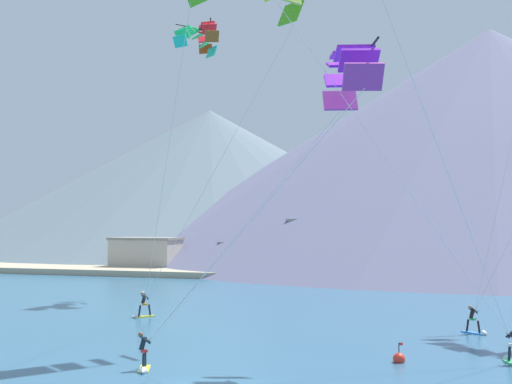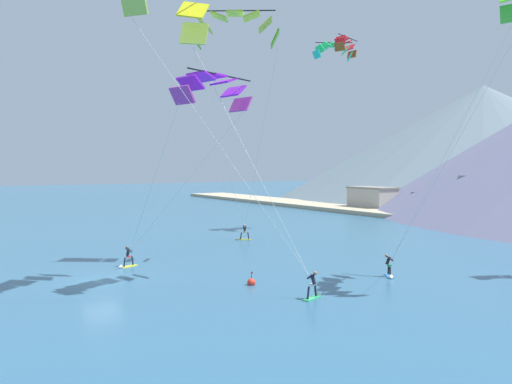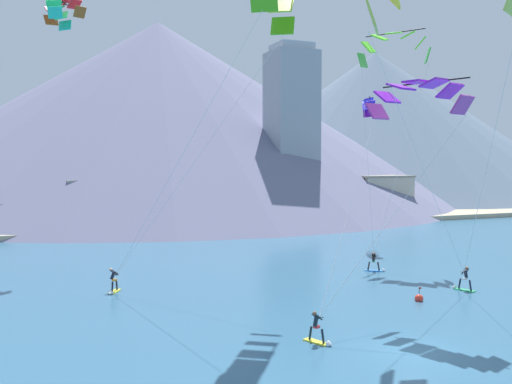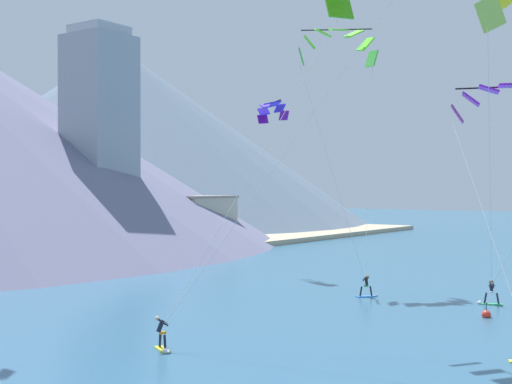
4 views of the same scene
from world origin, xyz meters
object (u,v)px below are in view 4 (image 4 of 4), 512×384
(kitesurfer_near_trail, at_px, (488,297))
(parafoil_kite_near_lead, at_px, (338,44))
(race_marker_buoy, at_px, (486,315))
(kitesurfer_mid_center, at_px, (163,340))
(parafoil_kite_far_left, at_px, (509,99))
(parafoil_kite_distant_low_drift, at_px, (272,109))
(kitesurfer_near_lead, at_px, (369,290))

(kitesurfer_near_trail, height_order, parafoil_kite_near_lead, parafoil_kite_near_lead)
(parafoil_kite_near_lead, bearing_deg, race_marker_buoy, -120.07)
(kitesurfer_mid_center, xyz_separation_m, parafoil_kite_far_left, (16.22, -11.87, 12.53))
(kitesurfer_mid_center, distance_m, parafoil_kite_near_lead, 33.53)
(parafoil_kite_distant_low_drift, bearing_deg, kitesurfer_near_lead, -121.06)
(race_marker_buoy, bearing_deg, parafoil_kite_near_lead, 59.93)
(kitesurfer_near_trail, height_order, parafoil_kite_distant_low_drift, parafoil_kite_distant_low_drift)
(kitesurfer_near_trail, bearing_deg, parafoil_kite_distant_low_drift, 72.67)
(kitesurfer_near_trail, bearing_deg, parafoil_kite_far_left, -154.19)
(kitesurfer_near_lead, bearing_deg, parafoil_kite_distant_low_drift, 58.94)
(kitesurfer_mid_center, distance_m, parafoil_kite_distant_low_drift, 36.22)
(kitesurfer_near_trail, height_order, kitesurfer_mid_center, kitesurfer_mid_center)
(kitesurfer_near_lead, relative_size, parafoil_kite_near_lead, 0.08)
(parafoil_kite_far_left, bearing_deg, parafoil_kite_distant_low_drift, 61.92)
(kitesurfer_near_lead, distance_m, parafoil_kite_near_lead, 21.01)
(kitesurfer_near_lead, distance_m, kitesurfer_near_trail, 8.30)
(kitesurfer_mid_center, relative_size, parafoil_kite_far_left, 0.14)
(kitesurfer_near_lead, height_order, race_marker_buoy, kitesurfer_near_lead)
(parafoil_kite_far_left, relative_size, parafoil_kite_distant_low_drift, 2.83)
(kitesurfer_mid_center, bearing_deg, kitesurfer_near_trail, -20.57)
(kitesurfer_near_lead, bearing_deg, kitesurfer_near_trail, -78.54)
(parafoil_kite_near_lead, relative_size, parafoil_kite_distant_low_drift, 4.49)
(race_marker_buoy, bearing_deg, parafoil_kite_distant_low_drift, 63.56)
(parafoil_kite_far_left, bearing_deg, kitesurfer_near_trail, 25.81)
(kitesurfer_near_trail, xyz_separation_m, kitesurfer_mid_center, (-22.95, 8.61, 0.01))
(kitesurfer_near_lead, bearing_deg, race_marker_buoy, -108.70)
(kitesurfer_near_trail, relative_size, parafoil_kite_far_left, 0.14)
(kitesurfer_near_lead, bearing_deg, parafoil_kite_near_lead, 45.42)
(parafoil_kite_near_lead, bearing_deg, kitesurfer_mid_center, -169.13)
(parafoil_kite_far_left, relative_size, race_marker_buoy, 12.38)
(kitesurfer_mid_center, xyz_separation_m, parafoil_kite_distant_low_drift, (29.99, 13.94, 14.78))
(kitesurfer_mid_center, relative_size, race_marker_buoy, 1.73)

